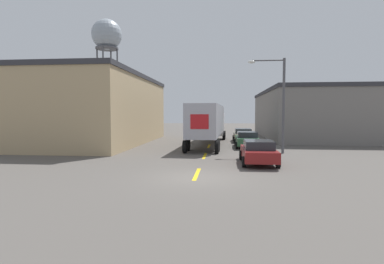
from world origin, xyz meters
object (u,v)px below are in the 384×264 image
Objects in this scene: semi_truck at (209,121)px; street_lamp at (279,97)px; parked_car_right_near at (258,151)px; parked_car_right_far at (243,135)px; water_tower at (107,36)px; parked_car_right_mid at (247,139)px.

semi_truck is 8.39m from street_lamp.
semi_truck is 3.44× the size of parked_car_right_near.
parked_car_right_near is 6.49m from street_lamp.
water_tower is at bearing 137.28° from parked_car_right_far.
parked_car_right_near is 0.62× the size of street_lamp.
street_lamp reaches higher than parked_car_right_near.
semi_truck is at bearing -51.27° from water_tower.
street_lamp is (2.06, -3.74, 3.52)m from parked_car_right_mid.
parked_car_right_mid is 39.90m from water_tower.
parked_car_right_mid is (0.00, -5.48, 0.00)m from parked_car_right_far.
street_lamp is at bearing -50.36° from water_tower.
parked_car_right_far is at bearing -42.72° from water_tower.
parked_car_right_near is 46.38m from water_tower.
parked_car_right_near is (0.00, -8.78, 0.00)m from parked_car_right_mid.
parked_car_right_near is (3.52, -10.98, -1.55)m from semi_truck.
semi_truck is 3.44× the size of parked_car_right_mid.
parked_car_right_mid is at bearing -29.26° from semi_truck.
street_lamp is at bearing -61.10° from parked_car_right_mid.
parked_car_right_far is 0.62× the size of street_lamp.
water_tower is (-23.75, 27.41, 16.64)m from parked_car_right_mid.
parked_car_right_near is at bearing -69.52° from semi_truck.
semi_truck reaches higher than parked_car_right_near.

